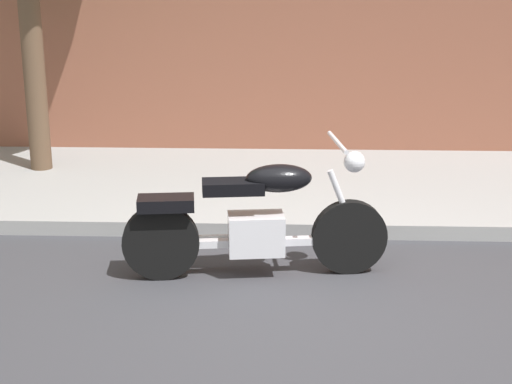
{
  "coord_description": "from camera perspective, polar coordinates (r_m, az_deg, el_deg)",
  "views": [
    {
      "loc": [
        -0.12,
        -5.17,
        2.39
      ],
      "look_at": [
        -0.35,
        0.64,
        0.7
      ],
      "focal_mm": 54.32,
      "sensor_mm": 36.0,
      "label": 1
    }
  ],
  "objects": [
    {
      "name": "ground_plane",
      "position": [
        5.7,
        3.3,
        -8.65
      ],
      "size": [
        60.0,
        60.0,
        0.0
      ],
      "primitive_type": "plane",
      "color": "#38383D"
    },
    {
      "name": "sidewalk",
      "position": [
        8.54,
        2.99,
        0.41
      ],
      "size": [
        24.68,
        3.04,
        0.14
      ],
      "primitive_type": "cube",
      "color": "#979797",
      "rests_on": "ground"
    },
    {
      "name": "motorcycle",
      "position": [
        6.13,
        -0.02,
        -2.13
      ],
      "size": [
        2.11,
        0.7,
        1.11
      ],
      "color": "black",
      "rests_on": "ground"
    }
  ]
}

